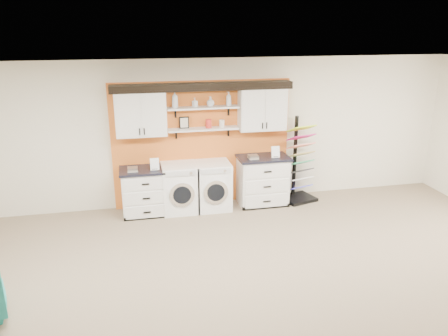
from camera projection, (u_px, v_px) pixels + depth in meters
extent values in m
plane|color=#7F6F55|center=(260.00, 331.00, 5.07)|extent=(10.00, 10.00, 0.00)
plane|color=white|center=(267.00, 88.00, 4.19)|extent=(10.00, 10.00, 0.00)
plane|color=silver|center=(202.00, 133.00, 8.34)|extent=(10.00, 0.00, 10.00)
cube|color=orange|center=(202.00, 144.00, 8.37)|extent=(3.40, 0.07, 2.40)
cube|color=white|center=(141.00, 113.00, 7.78)|extent=(0.90, 0.34, 0.84)
cube|color=white|center=(128.00, 115.00, 7.57)|extent=(0.42, 0.01, 0.78)
cube|color=white|center=(154.00, 114.00, 7.66)|extent=(0.42, 0.01, 0.78)
cube|color=white|center=(262.00, 108.00, 8.23)|extent=(0.90, 0.34, 0.84)
cube|color=white|center=(253.00, 110.00, 8.02)|extent=(0.42, 0.01, 0.78)
cube|color=white|center=(276.00, 109.00, 8.11)|extent=(0.42, 0.01, 0.78)
cube|color=white|center=(203.00, 129.00, 8.11)|extent=(1.32, 0.28, 0.03)
cube|color=white|center=(203.00, 108.00, 7.99)|extent=(1.32, 0.28, 0.03)
cube|color=black|center=(203.00, 85.00, 7.88)|extent=(3.30, 0.40, 0.10)
cube|color=black|center=(204.00, 90.00, 7.72)|extent=(3.30, 0.04, 0.04)
cube|color=black|center=(184.00, 123.00, 8.05)|extent=(0.18, 0.02, 0.22)
cube|color=beige|center=(184.00, 123.00, 8.04)|extent=(0.14, 0.01, 0.18)
cylinder|color=red|center=(209.00, 124.00, 8.10)|extent=(0.11, 0.11, 0.16)
cylinder|color=silver|center=(222.00, 124.00, 8.16)|extent=(0.10, 0.10, 0.14)
cube|color=white|center=(146.00, 192.00, 8.10)|extent=(0.84, 0.60, 0.84)
cube|color=black|center=(147.00, 217.00, 7.97)|extent=(0.84, 0.06, 0.07)
cube|color=black|center=(144.00, 170.00, 7.96)|extent=(0.90, 0.66, 0.04)
cube|color=white|center=(145.00, 184.00, 7.73)|extent=(0.77, 0.02, 0.23)
cube|color=white|center=(146.00, 198.00, 7.81)|extent=(0.77, 0.02, 0.23)
cube|color=white|center=(147.00, 212.00, 7.90)|extent=(0.77, 0.02, 0.23)
cube|color=white|center=(262.00, 181.00, 8.53)|extent=(0.93, 0.60, 0.93)
cube|color=black|center=(266.00, 207.00, 8.42)|extent=(0.93, 0.06, 0.07)
cube|color=black|center=(263.00, 157.00, 8.38)|extent=(0.99, 0.66, 0.04)
cube|color=white|center=(268.00, 171.00, 8.16)|extent=(0.85, 0.02, 0.26)
cube|color=white|center=(267.00, 186.00, 8.25)|extent=(0.85, 0.02, 0.26)
cube|color=white|center=(267.00, 201.00, 8.34)|extent=(0.85, 0.02, 0.26)
cube|color=white|center=(180.00, 187.00, 8.21)|extent=(0.66, 0.66, 0.92)
cube|color=silver|center=(181.00, 174.00, 7.78)|extent=(0.56, 0.02, 0.10)
cylinder|color=silver|center=(182.00, 195.00, 7.91)|extent=(0.46, 0.05, 0.46)
cylinder|color=black|center=(182.00, 195.00, 7.88)|extent=(0.33, 0.03, 0.33)
cube|color=white|center=(212.00, 185.00, 8.34)|extent=(0.65, 0.66, 0.91)
cube|color=silver|center=(216.00, 171.00, 7.90)|extent=(0.56, 0.02, 0.10)
cylinder|color=silver|center=(216.00, 192.00, 8.03)|extent=(0.46, 0.05, 0.46)
cylinder|color=black|center=(216.00, 193.00, 8.01)|extent=(0.33, 0.03, 0.33)
cube|color=black|center=(298.00, 198.00, 8.82)|extent=(0.73, 0.66, 0.06)
cube|color=black|center=(295.00, 156.00, 8.71)|extent=(0.06, 0.06, 1.64)
cube|color=#3C3ACB|center=(298.00, 188.00, 8.77)|extent=(0.57, 0.42, 0.15)
cube|color=silver|center=(299.00, 179.00, 8.72)|extent=(0.57, 0.42, 0.15)
cube|color=black|center=(299.00, 171.00, 8.66)|extent=(0.57, 0.42, 0.15)
cube|color=#2B9F67|center=(300.00, 163.00, 8.61)|extent=(0.57, 0.42, 0.15)
cube|color=#AA8D47|center=(300.00, 154.00, 8.55)|extent=(0.57, 0.42, 0.15)
cube|color=#FF8671|center=(301.00, 146.00, 8.50)|extent=(0.57, 0.42, 0.15)
cube|color=#BB1669|center=(301.00, 137.00, 8.44)|extent=(0.57, 0.42, 0.15)
cube|color=#C9FF1A|center=(302.00, 128.00, 8.39)|extent=(0.57, 0.42, 0.15)
imported|color=silver|center=(175.00, 100.00, 7.83)|extent=(0.15, 0.15, 0.30)
imported|color=silver|center=(195.00, 102.00, 7.93)|extent=(0.11, 0.11, 0.17)
imported|color=silver|center=(210.00, 102.00, 7.98)|extent=(0.20, 0.20, 0.18)
imported|color=silver|center=(229.00, 99.00, 8.04)|extent=(0.12, 0.12, 0.26)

